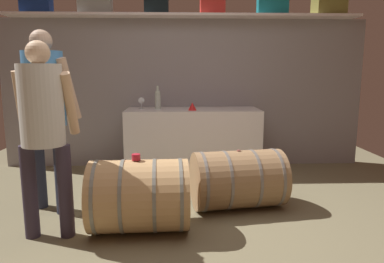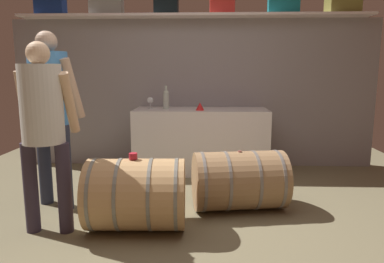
{
  "view_description": "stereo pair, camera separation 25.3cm",
  "coord_description": "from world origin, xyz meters",
  "views": [
    {
      "loc": [
        -0.07,
        -2.76,
        1.35
      ],
      "look_at": [
        0.05,
        0.52,
        0.78
      ],
      "focal_mm": 33.5,
      "sensor_mm": 36.0,
      "label": 1
    },
    {
      "loc": [
        0.18,
        -2.76,
        1.35
      ],
      "look_at": [
        0.05,
        0.52,
        0.78
      ],
      "focal_mm": 33.5,
      "sensor_mm": 36.0,
      "label": 2
    }
  ],
  "objects": [
    {
      "name": "toolcase_red",
      "position": [
        0.38,
        2.15,
        2.19
      ],
      "size": [
        0.32,
        0.2,
        0.24
      ],
      "primitive_type": "cube",
      "rotation": [
        0.0,
        0.0,
        0.02
      ],
      "color": "red",
      "rests_on": "high_shelf_board"
    },
    {
      "name": "toolcase_teal",
      "position": [
        1.17,
        2.15,
        2.24
      ],
      "size": [
        0.4,
        0.22,
        0.34
      ],
      "primitive_type": "cube",
      "rotation": [
        0.0,
        0.0,
        -0.05
      ],
      "color": "#14707B",
      "rests_on": "high_shelf_board"
    },
    {
      "name": "wine_barrel_near",
      "position": [
        -0.41,
        0.13,
        0.31
      ],
      "size": [
        0.84,
        0.65,
        0.62
      ],
      "rotation": [
        0.0,
        0.0,
        0.04
      ],
      "color": "tan",
      "rests_on": "ground"
    },
    {
      "name": "wine_glass",
      "position": [
        -0.57,
        1.97,
        0.95
      ],
      "size": [
        0.09,
        0.09,
        0.15
      ],
      "color": "white",
      "rests_on": "work_cabinet"
    },
    {
      "name": "wine_barrel_far",
      "position": [
        0.5,
        0.62,
        0.29
      ],
      "size": [
        0.95,
        0.7,
        0.58
      ],
      "rotation": [
        0.0,
        0.0,
        0.16
      ],
      "color": "#94704B",
      "rests_on": "ground"
    },
    {
      "name": "wine_bottle_clear",
      "position": [
        -0.35,
        1.92,
        0.98
      ],
      "size": [
        0.08,
        0.08,
        0.31
      ],
      "color": "#B8C6B9",
      "rests_on": "work_cabinet"
    },
    {
      "name": "tasting_cup",
      "position": [
        -0.43,
        0.13,
        0.64
      ],
      "size": [
        0.07,
        0.07,
        0.05
      ],
      "primitive_type": "cylinder",
      "color": "red",
      "rests_on": "wine_barrel_near"
    },
    {
      "name": "toolcase_black",
      "position": [
        -0.36,
        2.15,
        2.19
      ],
      "size": [
        0.31,
        0.22,
        0.24
      ],
      "primitive_type": "cube",
      "rotation": [
        0.0,
        0.0,
        -0.01
      ],
      "color": "black",
      "rests_on": "high_shelf_board"
    },
    {
      "name": "work_cabinet",
      "position": [
        0.11,
        1.93,
        0.42
      ],
      "size": [
        1.74,
        0.64,
        0.84
      ],
      "primitive_type": "cube",
      "color": "silver",
      "rests_on": "ground"
    },
    {
      "name": "visitor_tasting",
      "position": [
        -1.31,
        0.62,
        1.05
      ],
      "size": [
        0.55,
        0.49,
        1.71
      ],
      "rotation": [
        0.0,
        0.0,
        -0.51
      ],
      "color": "#272B3E",
      "rests_on": "ground"
    },
    {
      "name": "back_wall_panel",
      "position": [
        0.0,
        2.3,
        1.02
      ],
      "size": [
        5.01,
        0.1,
        2.04
      ],
      "primitive_type": "cube",
      "color": "gray",
      "rests_on": "ground"
    },
    {
      "name": "high_shelf_board",
      "position": [
        0.0,
        2.15,
        2.05
      ],
      "size": [
        4.61,
        0.4,
        0.03
      ],
      "primitive_type": "cube",
      "color": "silver",
      "rests_on": "back_wall_panel"
    },
    {
      "name": "red_funnel",
      "position": [
        0.1,
        1.78,
        0.89
      ],
      "size": [
        0.11,
        0.11,
        0.1
      ],
      "primitive_type": "cone",
      "color": "red",
      "rests_on": "work_cabinet"
    },
    {
      "name": "toolcase_grey",
      "position": [
        -1.15,
        2.15,
        2.21
      ],
      "size": [
        0.44,
        0.26,
        0.28
      ],
      "primitive_type": "cube",
      "rotation": [
        0.0,
        0.0,
        0.05
      ],
      "color": "gray",
      "rests_on": "high_shelf_board"
    },
    {
      "name": "winemaker_pouring",
      "position": [
        -1.14,
        0.05,
        0.97
      ],
      "size": [
        0.46,
        0.4,
        1.57
      ],
      "rotation": [
        0.0,
        0.0,
        0.01
      ],
      "color": "#322938",
      "rests_on": "ground"
    },
    {
      "name": "ground_plane",
      "position": [
        0.0,
        0.58,
        -0.01
      ],
      "size": [
        6.21,
        7.81,
        0.02
      ],
      "primitive_type": "cube",
      "color": "#726A4D"
    },
    {
      "name": "toolcase_olive",
      "position": [
        1.93,
        2.15,
        2.21
      ],
      "size": [
        0.4,
        0.29,
        0.27
      ],
      "primitive_type": "cube",
      "rotation": [
        0.0,
        0.0,
        0.03
      ],
      "color": "olive",
      "rests_on": "high_shelf_board"
    },
    {
      "name": "toolcase_navy",
      "position": [
        -1.91,
        2.15,
        2.18
      ],
      "size": [
        0.38,
        0.19,
        0.21
      ],
      "primitive_type": "cube",
      "rotation": [
        0.0,
        0.0,
        -0.0
      ],
      "color": "navy",
      "rests_on": "high_shelf_board"
    }
  ]
}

